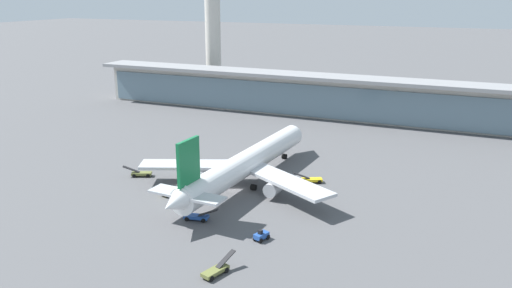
# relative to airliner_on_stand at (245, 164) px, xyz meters

# --- Properties ---
(ground_plane) EXTENTS (1200.00, 1200.00, 0.00)m
(ground_plane) POSITION_rel_airliner_on_stand_xyz_m (-0.79, -3.26, -5.26)
(ground_plane) COLOR #515154
(airliner_on_stand) EXTENTS (48.17, 62.75, 16.70)m
(airliner_on_stand) POSITION_rel_airliner_on_stand_xyz_m (0.00, 0.00, 0.00)
(airliner_on_stand) COLOR white
(airliner_on_stand) RESTS_ON ground
(service_truck_near_nose_yellow) EXTENTS (3.27, 6.90, 2.70)m
(service_truck_near_nose_yellow) POSITION_rel_airliner_on_stand_xyz_m (-12.61, -11.18, -4.45)
(service_truck_near_nose_yellow) COLOR yellow
(service_truck_near_nose_yellow) RESTS_ON ground
(service_truck_under_wing_blue) EXTENTS (2.53, 3.26, 2.05)m
(service_truck_under_wing_blue) POSITION_rel_airliner_on_stand_xyz_m (14.07, -23.60, -4.39)
(service_truck_under_wing_blue) COLOR #234C9E
(service_truck_under_wing_blue) RESTS_ON ground
(service_truck_mid_apron_yellow) EXTENTS (6.64, 4.39, 2.70)m
(service_truck_mid_apron_yellow) POSITION_rel_airliner_on_stand_xyz_m (13.42, 7.78, -4.45)
(service_truck_mid_apron_yellow) COLOR yellow
(service_truck_mid_apron_yellow) RESTS_ON ground
(service_truck_by_tail_blue) EXTENTS (6.94, 2.75, 2.70)m
(service_truck_by_tail_blue) POSITION_rel_airliner_on_stand_xyz_m (-0.65, -20.84, -4.45)
(service_truck_by_tail_blue) COLOR #234C9E
(service_truck_by_tail_blue) RESTS_ON ground
(service_truck_on_taxiway_olive) EXTENTS (3.27, 6.90, 2.70)m
(service_truck_on_taxiway_olive) POSITION_rel_airliner_on_stand_xyz_m (12.13, -37.36, -4.45)
(service_truck_on_taxiway_olive) COLOR olive
(service_truck_on_taxiway_olive) RESTS_ON ground
(service_truck_at_far_stand_olive) EXTENTS (6.74, 4.08, 2.70)m
(service_truck_at_far_stand_olive) POSITION_rel_airliner_on_stand_xyz_m (-25.72, -4.41, -4.45)
(service_truck_at_far_stand_olive) COLOR olive
(service_truck_at_far_stand_olive) RESTS_ON ground
(terminal_building) EXTENTS (183.60, 12.80, 15.20)m
(terminal_building) POSITION_rel_airliner_on_stand_xyz_m (-0.79, 72.91, 2.61)
(terminal_building) COLOR beige
(terminal_building) RESTS_ON ground
(control_tower) EXTENTS (12.00, 12.00, 62.10)m
(control_tower) POSITION_rel_airliner_on_stand_xyz_m (-56.52, 91.90, 28.73)
(control_tower) COLOR beige
(control_tower) RESTS_ON ground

